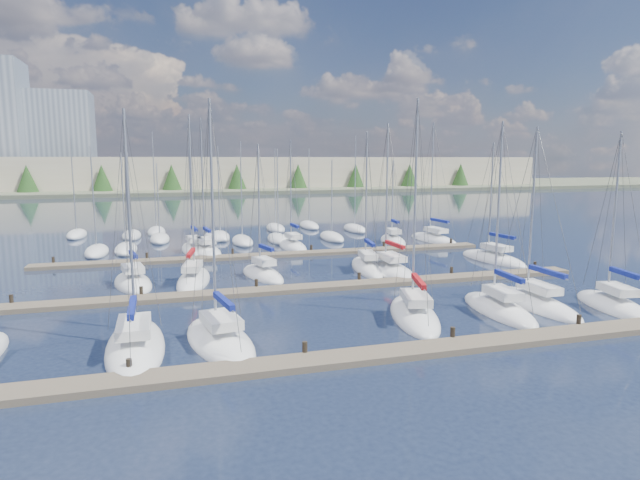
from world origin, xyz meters
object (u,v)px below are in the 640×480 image
object	(u,v)px
sailboat_n	(193,249)
sailboat_o	(206,251)
sailboat_g	(613,306)
sailboat_l	(389,270)
sailboat_c	(220,340)
sailboat_q	(393,241)
sailboat_h	(133,283)
sailboat_m	(493,259)
sailboat_r	(433,239)
sailboat_i	(194,280)
sailboat_d	(414,315)
sailboat_j	(263,274)
sailboat_k	(367,267)
sailboat_b	(135,346)
sailboat_e	(499,309)
sailboat_p	(293,246)
sailboat_f	(534,303)

from	to	relation	value
sailboat_n	sailboat_o	bearing A→B (deg)	-55.49
sailboat_g	sailboat_l	bearing A→B (deg)	133.79
sailboat_c	sailboat_q	world-z (taller)	sailboat_c
sailboat_h	sailboat_m	xyz separation A→B (m)	(32.20, 0.84, -0.00)
sailboat_g	sailboat_q	world-z (taller)	sailboat_g
sailboat_h	sailboat_r	world-z (taller)	sailboat_r
sailboat_i	sailboat_n	world-z (taller)	sailboat_i
sailboat_c	sailboat_i	bearing A→B (deg)	82.69
sailboat_d	sailboat_j	xyz separation A→B (m)	(-6.80, 13.87, -0.00)
sailboat_k	sailboat_c	bearing A→B (deg)	-123.40
sailboat_h	sailboat_g	world-z (taller)	sailboat_g
sailboat_d	sailboat_r	size ratio (longest dim) A/B	0.96
sailboat_d	sailboat_b	xyz separation A→B (m)	(-15.98, -1.02, -0.02)
sailboat_o	sailboat_l	xyz separation A→B (m)	(14.30, -13.66, -0.02)
sailboat_r	sailboat_c	world-z (taller)	sailboat_r
sailboat_r	sailboat_i	world-z (taller)	sailboat_r
sailboat_i	sailboat_k	bearing A→B (deg)	13.12
sailboat_n	sailboat_g	bearing A→B (deg)	-55.63
sailboat_k	sailboat_e	xyz separation A→B (m)	(3.23, -14.53, -0.01)
sailboat_m	sailboat_k	world-z (taller)	sailboat_k
sailboat_j	sailboat_i	size ratio (longest dim) A/B	0.84
sailboat_d	sailboat_r	world-z (taller)	sailboat_r
sailboat_d	sailboat_k	world-z (taller)	sailboat_d
sailboat_o	sailboat_n	xyz separation A→B (m)	(-1.17, 1.39, 0.01)
sailboat_d	sailboat_p	world-z (taller)	sailboat_d
sailboat_q	sailboat_d	bearing A→B (deg)	-102.80
sailboat_l	sailboat_j	bearing A→B (deg)	173.60
sailboat_o	sailboat_n	world-z (taller)	sailboat_o
sailboat_k	sailboat_e	size ratio (longest dim) A/B	1.00
sailboat_i	sailboat_k	distance (m)	14.79
sailboat_r	sailboat_k	world-z (taller)	sailboat_r
sailboat_h	sailboat_l	world-z (taller)	sailboat_l
sailboat_c	sailboat_l	world-z (taller)	sailboat_c
sailboat_h	sailboat_l	xyz separation A→B (m)	(20.73, -0.98, -0.00)
sailboat_f	sailboat_r	size ratio (longest dim) A/B	0.85
sailboat_m	sailboat_l	size ratio (longest dim) A/B	0.89
sailboat_e	sailboat_p	bearing A→B (deg)	108.92
sailboat_d	sailboat_j	size ratio (longest dim) A/B	1.20
sailboat_k	sailboat_n	bearing A→B (deg)	145.05
sailboat_o	sailboat_p	size ratio (longest dim) A/B	1.16
sailboat_d	sailboat_h	world-z (taller)	sailboat_d
sailboat_h	sailboat_m	size ratio (longest dim) A/B	1.00
sailboat_q	sailboat_e	distance (m)	28.51
sailboat_d	sailboat_h	xyz separation A→B (m)	(-16.84, 13.75, -0.01)
sailboat_b	sailboat_m	xyz separation A→B (m)	(31.34, 15.61, 0.01)
sailboat_n	sailboat_q	distance (m)	22.46
sailboat_o	sailboat_n	distance (m)	1.82
sailboat_b	sailboat_m	world-z (taller)	sailboat_b
sailboat_n	sailboat_r	bearing A→B (deg)	-6.73
sailboat_p	sailboat_n	world-z (taller)	sailboat_n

